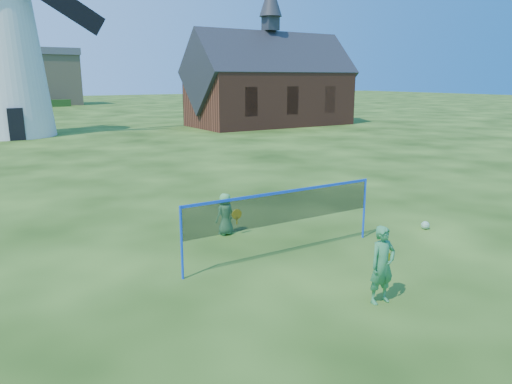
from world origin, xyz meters
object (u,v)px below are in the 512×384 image
object	(u,v)px
player_girl	(382,265)
play_ball	(425,225)
chapel	(270,86)
badminton_net	(284,208)
windmill	(3,47)
player_boy	(225,214)

from	to	relation	value
player_girl	play_ball	distance (m)	5.00
play_ball	chapel	bearing A→B (deg)	64.78
badminton_net	player_girl	size ratio (longest dim) A/B	3.48
windmill	player_girl	xyz separation A→B (m)	(2.94, -32.20, -5.34)
player_girl	player_boy	distance (m)	5.01
badminton_net	play_ball	size ratio (longest dim) A/B	22.95
chapel	badminton_net	size ratio (longest dim) A/B	2.79
chapel	player_girl	bearing A→B (deg)	-119.92
chapel	play_ball	bearing A→B (deg)	-115.22
player_girl	play_ball	size ratio (longest dim) A/B	6.59
badminton_net	player_boy	xyz separation A→B (m)	(-0.38, 2.10, -0.59)
chapel	play_ball	size ratio (longest dim) A/B	63.95
windmill	player_girl	bearing A→B (deg)	-84.78
chapel	badminton_net	xyz separation A→B (m)	(-17.25, -26.81, -2.21)
chapel	player_boy	size ratio (longest dim) A/B	12.75
chapel	play_ball	distance (m)	30.22
player_girl	player_boy	size ratio (longest dim) A/B	1.31
play_ball	player_boy	bearing A→B (deg)	152.93
windmill	player_boy	world-z (taller)	windmill
player_boy	play_ball	size ratio (longest dim) A/B	5.02
chapel	play_ball	xyz separation A→B (m)	(-12.80, -27.18, -3.24)
player_girl	play_ball	xyz separation A→B (m)	(4.28, 2.51, -0.61)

